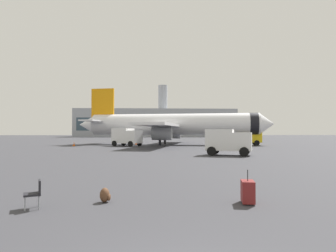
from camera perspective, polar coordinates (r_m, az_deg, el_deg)
airplane_at_gate at (r=52.08m, az=0.81°, el=0.30°), size 35.49×32.27×10.50m
service_truck at (r=47.43m, az=-8.19°, el=-2.03°), size 5.20×4.55×2.90m
fuel_truck at (r=52.12m, az=14.57°, el=-1.74°), size 6.36×3.70×3.20m
cargo_van at (r=29.32m, az=11.77°, el=-2.87°), size 4.83×3.60×2.60m
safety_cone_near at (r=53.93m, az=-6.34°, el=-3.32°), size 0.44×0.44×0.60m
safety_cone_mid at (r=50.04m, az=-18.09°, el=-3.40°), size 0.44×0.44×0.66m
rolling_suitcase at (r=10.03m, az=15.48°, el=-12.36°), size 0.52×0.70×1.10m
traveller_backpack at (r=10.09m, az=-12.32°, el=-13.22°), size 0.36×0.40×0.48m
gate_chair at (r=9.93m, az=-24.82°, el=-11.78°), size 0.63×0.63×0.86m
terminal_building at (r=138.75m, az=-2.39°, el=0.58°), size 73.69×21.21×24.76m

